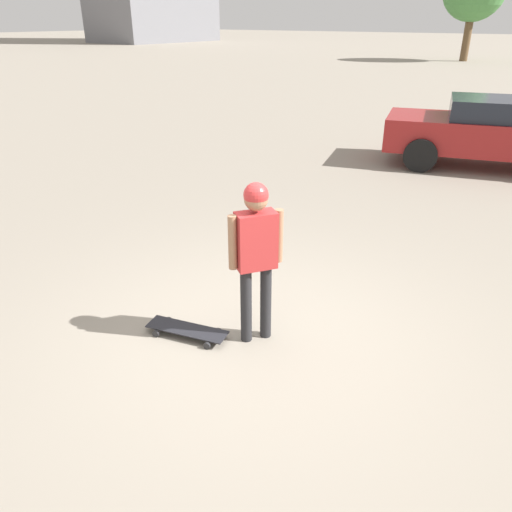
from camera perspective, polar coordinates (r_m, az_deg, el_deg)
The scene contains 4 objects.
ground_plane at distance 5.16m, azimuth 0.00°, elevation -9.26°, with size 220.00×220.00×0.00m, color gray.
person at distance 4.64m, azimuth 0.00°, elevation 1.28°, with size 0.38×0.46×1.64m.
skateboard at distance 5.19m, azimuth -7.89°, elevation -8.36°, with size 0.88×0.45×0.08m.
car_parked_near at distance 11.98m, azimuth 25.14°, elevation 12.79°, with size 4.50×2.83×1.44m.
Camera 1 is at (2.45, -3.45, 2.95)m, focal length 35.00 mm.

